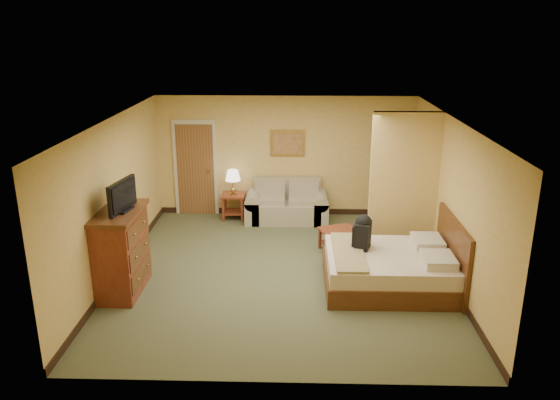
{
  "coord_description": "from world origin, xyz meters",
  "views": [
    {
      "loc": [
        0.23,
        -8.45,
        4.04
      ],
      "look_at": [
        -0.04,
        0.6,
        1.1
      ],
      "focal_mm": 35.0,
      "sensor_mm": 36.0,
      "label": 1
    }
  ],
  "objects_px": {
    "dresser": "(121,251)",
    "bed": "(394,268)",
    "coffee_table": "(340,237)",
    "loveseat": "(287,207)"
  },
  "relations": [
    {
      "from": "dresser",
      "to": "bed",
      "type": "distance_m",
      "value": 4.32
    },
    {
      "from": "coffee_table",
      "to": "bed",
      "type": "xyz_separation_m",
      "value": [
        0.76,
        -1.35,
        0.01
      ]
    },
    {
      "from": "coffee_table",
      "to": "bed",
      "type": "distance_m",
      "value": 1.55
    },
    {
      "from": "loveseat",
      "to": "coffee_table",
      "type": "height_order",
      "value": "loveseat"
    },
    {
      "from": "loveseat",
      "to": "bed",
      "type": "height_order",
      "value": "bed"
    },
    {
      "from": "loveseat",
      "to": "coffee_table",
      "type": "xyz_separation_m",
      "value": [
        1.01,
        -1.68,
        0.01
      ]
    },
    {
      "from": "coffee_table",
      "to": "dresser",
      "type": "bearing_deg",
      "value": -155.25
    },
    {
      "from": "coffee_table",
      "to": "dresser",
      "type": "xyz_separation_m",
      "value": [
        -3.53,
        -1.63,
        0.37
      ]
    },
    {
      "from": "dresser",
      "to": "bed",
      "type": "relative_size",
      "value": 0.64
    },
    {
      "from": "bed",
      "to": "coffee_table",
      "type": "bearing_deg",
      "value": 119.42
    }
  ]
}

